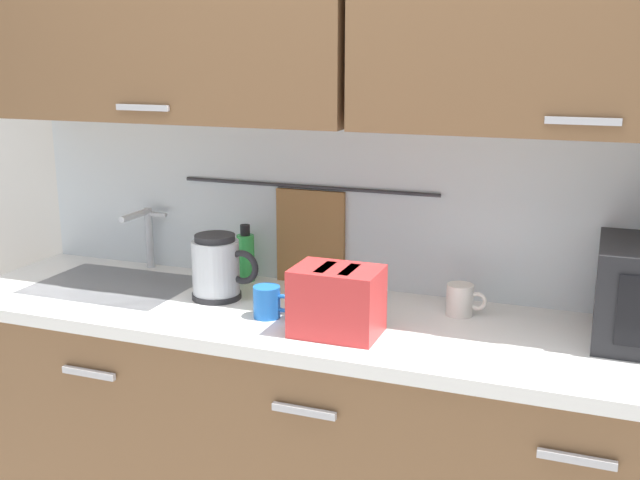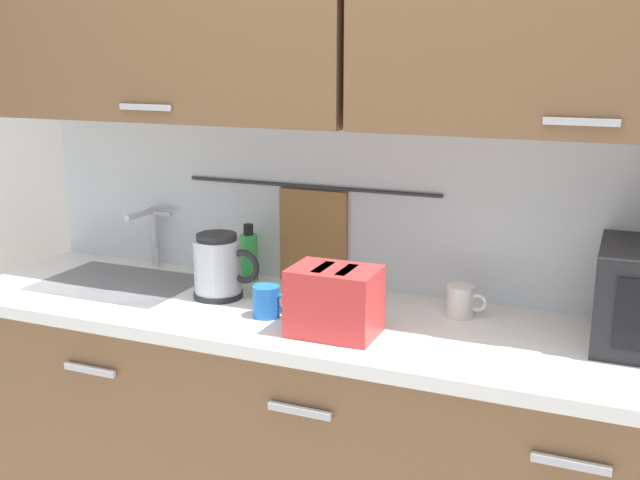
# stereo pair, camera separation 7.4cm
# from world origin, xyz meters

# --- Properties ---
(counter_unit) EXTENTS (2.53, 0.64, 0.90)m
(counter_unit) POSITION_xyz_m (-0.01, 0.30, 0.46)
(counter_unit) COLOR brown
(counter_unit) RESTS_ON ground
(back_wall_assembly) EXTENTS (3.70, 0.41, 2.50)m
(back_wall_assembly) POSITION_xyz_m (-0.00, 0.53, 1.52)
(back_wall_assembly) COLOR silver
(back_wall_assembly) RESTS_ON ground
(sink_faucet) EXTENTS (0.09, 0.17, 0.22)m
(sink_faucet) POSITION_xyz_m (-0.82, 0.53, 1.04)
(sink_faucet) COLOR #B2B5BA
(sink_faucet) RESTS_ON counter_unit
(electric_kettle) EXTENTS (0.23, 0.16, 0.21)m
(electric_kettle) POSITION_xyz_m (-0.43, 0.32, 1.00)
(electric_kettle) COLOR black
(electric_kettle) RESTS_ON counter_unit
(dish_soap_bottle) EXTENTS (0.06, 0.06, 0.20)m
(dish_soap_bottle) POSITION_xyz_m (-0.43, 0.53, 0.99)
(dish_soap_bottle) COLOR green
(dish_soap_bottle) RESTS_ON counter_unit
(mug_near_sink) EXTENTS (0.12, 0.08, 0.09)m
(mug_near_sink) POSITION_xyz_m (-0.21, 0.21, 0.95)
(mug_near_sink) COLOR blue
(mug_near_sink) RESTS_ON counter_unit
(toaster) EXTENTS (0.26, 0.17, 0.19)m
(toaster) POSITION_xyz_m (0.03, 0.16, 1.00)
(toaster) COLOR red
(toaster) RESTS_ON counter_unit
(mug_by_kettle) EXTENTS (0.12, 0.08, 0.09)m
(mug_by_kettle) POSITION_xyz_m (0.32, 0.44, 0.95)
(mug_by_kettle) COLOR silver
(mug_by_kettle) RESTS_ON counter_unit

